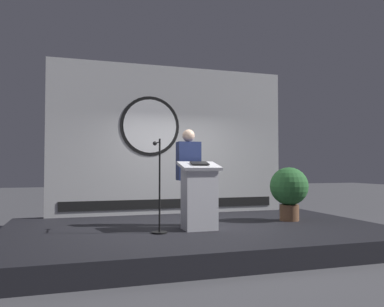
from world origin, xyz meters
The scene contains 7 objects.
ground_plane centered at (0.00, 0.00, 0.00)m, with size 40.00×40.00×0.00m, color #4C4C51.
stage_platform centered at (0.00, 0.00, 0.15)m, with size 6.40×4.00×0.30m, color black.
banner_display centered at (-0.01, 1.85, 1.91)m, with size 5.21×0.12×3.23m.
podium centered at (-0.08, -0.34, 0.84)m, with size 0.64×0.50×1.11m.
speaker_person centered at (-0.12, 0.14, 1.16)m, with size 0.40×0.26×1.68m.
microphone_stand centered at (-0.77, -0.44, 0.81)m, with size 0.24×0.53×1.45m.
potted_plant centered at (1.87, 0.14, 0.90)m, with size 0.72×0.72×1.01m.
Camera 1 is at (-2.02, -6.24, 1.32)m, focal length 35.56 mm.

